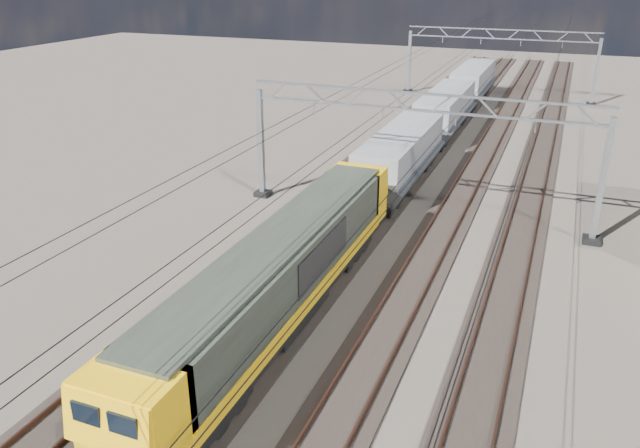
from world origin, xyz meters
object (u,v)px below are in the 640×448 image
at_px(catenary_gantry_mid, 416,151).
at_px(hopper_wagon_third, 473,81).
at_px(locomotive, 282,273).
at_px(hopper_wagon_lead, 401,155).
at_px(catenary_gantry_far, 499,61).
at_px(hopper_wagon_mid, 445,109).

distance_m(catenary_gantry_mid, hopper_wagon_third, 33.06).
bearing_deg(locomotive, hopper_wagon_lead, 90.00).
distance_m(catenary_gantry_far, hopper_wagon_lead, 31.55).
xyz_separation_m(catenary_gantry_mid, catenary_gantry_far, (0.00, 36.00, 0.00)).
relative_size(catenary_gantry_mid, hopper_wagon_third, 1.53).
bearing_deg(hopper_wagon_lead, hopper_wagon_mid, 90.00).
height_order(hopper_wagon_lead, hopper_wagon_mid, same).
bearing_deg(hopper_wagon_mid, hopper_wagon_lead, -90.00).
height_order(catenary_gantry_mid, hopper_wagon_third, catenary_gantry_mid).
bearing_deg(hopper_wagon_third, locomotive, -90.00).
distance_m(hopper_wagon_lead, hopper_wagon_third, 28.40).
xyz_separation_m(locomotive, hopper_wagon_mid, (-0.00, 31.90, -0.09)).
xyz_separation_m(catenary_gantry_mid, locomotive, (-2.00, -13.14, -1.58)).
height_order(hopper_wagon_lead, hopper_wagon_third, same).
bearing_deg(hopper_wagon_mid, locomotive, -90.00).
xyz_separation_m(catenary_gantry_far, hopper_wagon_lead, (-2.00, -31.45, -1.67)).
bearing_deg(hopper_wagon_lead, locomotive, -90.00).
distance_m(catenary_gantry_mid, hopper_wagon_lead, 5.25).
bearing_deg(catenary_gantry_mid, hopper_wagon_mid, 96.09).
distance_m(catenary_gantry_mid, catenary_gantry_far, 36.00).
height_order(catenary_gantry_far, locomotive, catenary_gantry_far).
xyz_separation_m(catenary_gantry_far, locomotive, (-2.00, -49.14, -1.58)).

